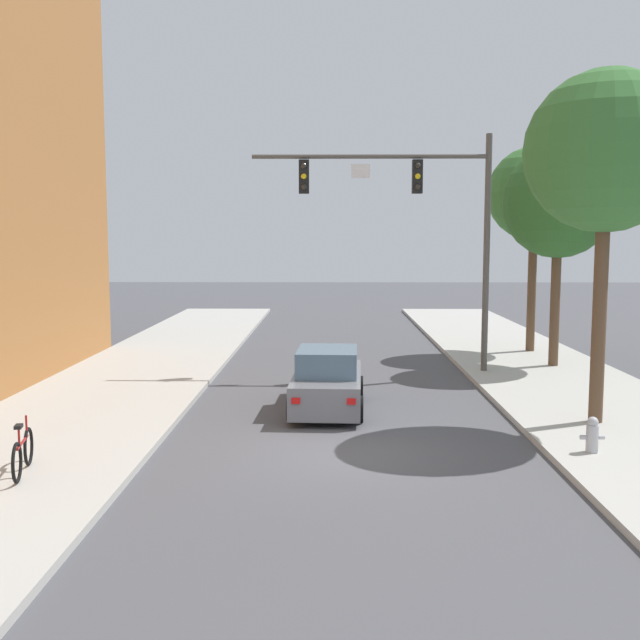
% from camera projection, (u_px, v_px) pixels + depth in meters
% --- Properties ---
extents(ground_plane, '(120.00, 120.00, 0.00)m').
position_uv_depth(ground_plane, '(348.00, 453.00, 15.41)').
color(ground_plane, '#4C4C51').
extents(sidewalk_left, '(5.00, 60.00, 0.15)m').
position_uv_depth(sidewalk_left, '(34.00, 448.00, 15.49)').
color(sidewalk_left, '#B2AFA8').
rests_on(sidewalk_left, ground).
extents(traffic_signal_mast, '(7.53, 0.38, 7.50)m').
position_uv_depth(traffic_signal_mast, '(419.00, 207.00, 23.60)').
color(traffic_signal_mast, '#514C47').
rests_on(traffic_signal_mast, sidewalk_right).
extents(car_lead_grey, '(1.97, 4.30, 1.60)m').
position_uv_depth(car_lead_grey, '(328.00, 382.00, 19.20)').
color(car_lead_grey, slate).
rests_on(car_lead_grey, ground).
extents(bicycle_leaning, '(0.42, 1.75, 0.98)m').
position_uv_depth(bicycle_leaning, '(23.00, 453.00, 13.51)').
color(bicycle_leaning, black).
rests_on(bicycle_leaning, sidewalk_left).
extents(fire_hydrant, '(0.48, 0.24, 0.72)m').
position_uv_depth(fire_hydrant, '(592.00, 435.00, 14.88)').
color(fire_hydrant, '#B2B2B7').
rests_on(fire_hydrant, sidewalk_right).
extents(street_tree_nearest, '(3.64, 3.64, 8.00)m').
position_uv_depth(street_tree_nearest, '(606.00, 153.00, 16.72)').
color(street_tree_nearest, brown).
rests_on(street_tree_nearest, sidewalk_right).
extents(street_tree_second, '(3.66, 3.66, 7.25)m').
position_uv_depth(street_tree_second, '(558.00, 203.00, 24.52)').
color(street_tree_second, brown).
rests_on(street_tree_second, sidewalk_right).
extents(street_tree_third, '(3.48, 3.48, 7.65)m').
position_uv_depth(street_tree_third, '(535.00, 194.00, 27.74)').
color(street_tree_third, brown).
rests_on(street_tree_third, sidewalk_right).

